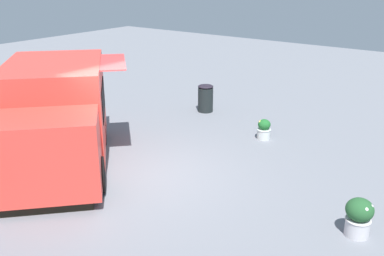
# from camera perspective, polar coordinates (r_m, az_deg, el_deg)

# --- Properties ---
(ground_plane) EXTENTS (40.00, 40.00, 0.00)m
(ground_plane) POSITION_cam_1_polar(r_m,az_deg,el_deg) (10.37, -6.32, -5.92)
(ground_plane) COLOR slate
(food_truck) EXTENTS (4.90, 4.81, 2.42)m
(food_truck) POSITION_cam_1_polar(r_m,az_deg,el_deg) (10.85, -17.39, 0.98)
(food_truck) COLOR #EC3E34
(food_truck) RESTS_ON ground_plane
(planter_flowering_near) EXTENTS (0.40, 0.40, 0.58)m
(planter_flowering_near) POSITION_cam_1_polar(r_m,az_deg,el_deg) (12.41, 9.36, -0.17)
(planter_flowering_near) COLOR silver
(planter_flowering_near) RESTS_ON ground_plane
(planter_flowering_far) EXTENTS (0.49, 0.49, 0.73)m
(planter_flowering_far) POSITION_cam_1_polar(r_m,az_deg,el_deg) (8.45, 20.91, -10.70)
(planter_flowering_far) COLOR silver
(planter_flowering_far) RESTS_ON ground_plane
(trash_bin) EXTENTS (0.51, 0.51, 0.92)m
(trash_bin) POSITION_cam_1_polar(r_m,az_deg,el_deg) (14.61, 1.77, 3.93)
(trash_bin) COLOR black
(trash_bin) RESTS_ON ground_plane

